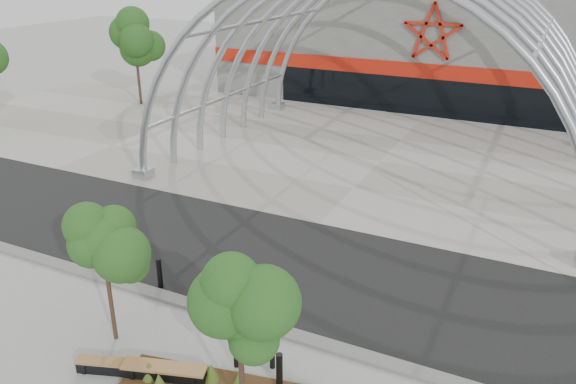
{
  "coord_description": "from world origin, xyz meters",
  "views": [
    {
      "loc": [
        7.97,
        -12.5,
        10.36
      ],
      "look_at": [
        0.0,
        4.0,
        2.6
      ],
      "focal_mm": 35.0,
      "sensor_mm": 36.0,
      "label": 1
    }
  ],
  "objects_px": {
    "bench_0": "(109,367)",
    "bench_1": "(165,373)",
    "street_tree_0": "(104,254)",
    "street_tree_1": "(239,314)",
    "bollard_2": "(236,351)"
  },
  "relations": [
    {
      "from": "street_tree_0",
      "to": "bench_1",
      "type": "distance_m",
      "value": 3.62
    },
    {
      "from": "street_tree_1",
      "to": "bench_1",
      "type": "distance_m",
      "value": 3.62
    },
    {
      "from": "street_tree_1",
      "to": "bench_1",
      "type": "height_order",
      "value": "street_tree_1"
    },
    {
      "from": "bench_1",
      "to": "bollard_2",
      "type": "height_order",
      "value": "bollard_2"
    },
    {
      "from": "street_tree_0",
      "to": "bollard_2",
      "type": "relative_size",
      "value": 3.96
    },
    {
      "from": "bollard_2",
      "to": "street_tree_1",
      "type": "bearing_deg",
      "value": -54.22
    },
    {
      "from": "bench_1",
      "to": "street_tree_1",
      "type": "bearing_deg",
      "value": -2.65
    },
    {
      "from": "street_tree_1",
      "to": "bench_1",
      "type": "relative_size",
      "value": 1.76
    },
    {
      "from": "street_tree_0",
      "to": "bench_0",
      "type": "distance_m",
      "value": 3.03
    },
    {
      "from": "bench_0",
      "to": "street_tree_0",
      "type": "bearing_deg",
      "value": 124.76
    },
    {
      "from": "bench_0",
      "to": "bench_1",
      "type": "distance_m",
      "value": 1.61
    },
    {
      "from": "bench_0",
      "to": "bollard_2",
      "type": "distance_m",
      "value": 3.44
    },
    {
      "from": "bench_0",
      "to": "bench_1",
      "type": "height_order",
      "value": "bench_1"
    },
    {
      "from": "street_tree_1",
      "to": "street_tree_0",
      "type": "bearing_deg",
      "value": 169.19
    },
    {
      "from": "street_tree_0",
      "to": "street_tree_1",
      "type": "distance_m",
      "value": 4.91
    }
  ]
}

